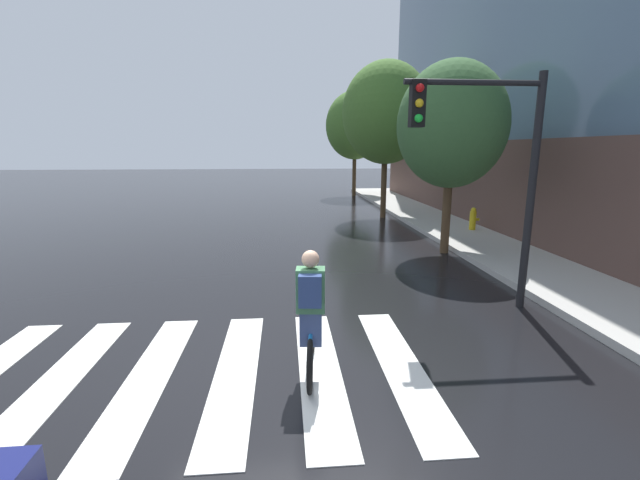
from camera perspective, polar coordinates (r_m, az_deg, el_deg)
The scene contains 8 objects.
ground_plane at distance 6.01m, azimuth -11.21°, elevation -17.10°, with size 120.00×120.00×0.00m, color black.
crosswalk_stripes at distance 6.09m, azimuth -16.70°, elevation -16.89°, with size 6.14×3.62×0.01m.
cyclist at distance 5.51m, azimuth -1.24°, elevation -9.92°, with size 0.38×1.71×1.69m.
traffic_light_near at distance 8.06m, azimuth 21.89°, elevation 10.92°, with size 2.47×0.28×4.20m.
fire_hydrant at distance 15.73m, azimuth 19.86°, elevation 2.69°, with size 0.33×0.22×0.78m.
street_tree_near at distance 12.40m, azimuth 17.30°, elevation 14.51°, with size 2.95×2.95×5.25m.
street_tree_mid at distance 18.54m, azimuth 8.86°, elevation 16.50°, with size 3.64×3.64×6.47m.
street_tree_far at distance 27.25m, azimuth 4.72°, elevation 15.09°, with size 3.62×3.62×6.43m.
Camera 1 is at (0.68, -5.21, 2.91)m, focal length 23.82 mm.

